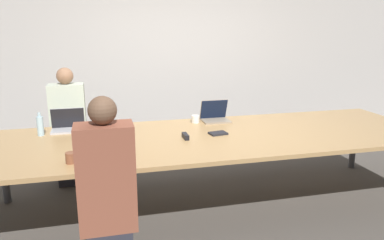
{
  "coord_description": "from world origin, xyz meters",
  "views": [
    {
      "loc": [
        -1.12,
        -3.55,
        1.86
      ],
      "look_at": [
        -0.2,
        0.1,
        0.92
      ],
      "focal_mm": 35.0,
      "sensor_mm": 36.0,
      "label": 1
    }
  ],
  "objects_px": {
    "person_far_left": "(69,129)",
    "cup_far_center": "(195,119)",
    "laptop_far_left": "(68,124)",
    "laptop_near_left": "(103,155)",
    "cup_near_left": "(71,158)",
    "person_near_left": "(108,197)",
    "bottle_far_left": "(40,126)",
    "stapler": "(185,136)",
    "laptop_far_center": "(215,115)"
  },
  "relations": [
    {
      "from": "person_far_left",
      "to": "cup_far_center",
      "type": "relative_size",
      "value": 15.2
    },
    {
      "from": "person_far_left",
      "to": "cup_far_center",
      "type": "height_order",
      "value": "person_far_left"
    },
    {
      "from": "laptop_far_left",
      "to": "laptop_near_left",
      "type": "height_order",
      "value": "laptop_far_left"
    },
    {
      "from": "person_far_left",
      "to": "cup_near_left",
      "type": "relative_size",
      "value": 14.99
    },
    {
      "from": "person_near_left",
      "to": "cup_near_left",
      "type": "bearing_deg",
      "value": -63.97
    },
    {
      "from": "bottle_far_left",
      "to": "cup_far_center",
      "type": "xyz_separation_m",
      "value": [
        1.68,
        0.13,
        -0.06
      ]
    },
    {
      "from": "bottle_far_left",
      "to": "cup_near_left",
      "type": "xyz_separation_m",
      "value": [
        0.35,
        -0.91,
        -0.06
      ]
    },
    {
      "from": "person_far_left",
      "to": "stapler",
      "type": "height_order",
      "value": "person_far_left"
    },
    {
      "from": "person_far_left",
      "to": "person_near_left",
      "type": "xyz_separation_m",
      "value": [
        0.39,
        -1.98,
        0.0
      ]
    },
    {
      "from": "laptop_far_center",
      "to": "cup_far_center",
      "type": "xyz_separation_m",
      "value": [
        -0.24,
        -0.02,
        -0.03
      ]
    },
    {
      "from": "cup_near_left",
      "to": "cup_far_center",
      "type": "bearing_deg",
      "value": 38.17
    },
    {
      "from": "cup_near_left",
      "to": "laptop_far_center",
      "type": "distance_m",
      "value": 1.9
    },
    {
      "from": "person_far_left",
      "to": "stapler",
      "type": "bearing_deg",
      "value": -39.91
    },
    {
      "from": "person_far_left",
      "to": "laptop_far_center",
      "type": "height_order",
      "value": "person_far_left"
    },
    {
      "from": "person_near_left",
      "to": "cup_far_center",
      "type": "height_order",
      "value": "person_near_left"
    },
    {
      "from": "laptop_far_left",
      "to": "bottle_far_left",
      "type": "xyz_separation_m",
      "value": [
        -0.26,
        -0.14,
        0.04
      ]
    },
    {
      "from": "person_near_left",
      "to": "stapler",
      "type": "distance_m",
      "value": 1.28
    },
    {
      "from": "person_far_left",
      "to": "bottle_far_left",
      "type": "height_order",
      "value": "person_far_left"
    },
    {
      "from": "laptop_far_center",
      "to": "cup_far_center",
      "type": "relative_size",
      "value": 3.48
    },
    {
      "from": "laptop_near_left",
      "to": "cup_far_center",
      "type": "relative_size",
      "value": 3.36
    },
    {
      "from": "person_far_left",
      "to": "cup_near_left",
      "type": "height_order",
      "value": "person_far_left"
    },
    {
      "from": "person_near_left",
      "to": "laptop_far_center",
      "type": "relative_size",
      "value": 4.39
    },
    {
      "from": "bottle_far_left",
      "to": "laptop_near_left",
      "type": "distance_m",
      "value": 1.14
    },
    {
      "from": "person_near_left",
      "to": "laptop_far_center",
      "type": "bearing_deg",
      "value": -128.87
    },
    {
      "from": "person_far_left",
      "to": "bottle_far_left",
      "type": "distance_m",
      "value": 0.61
    },
    {
      "from": "person_near_left",
      "to": "laptop_far_center",
      "type": "xyz_separation_m",
      "value": [
        1.3,
        1.62,
        0.16
      ]
    },
    {
      "from": "person_far_left",
      "to": "cup_far_center",
      "type": "xyz_separation_m",
      "value": [
        1.45,
        -0.39,
        0.13
      ]
    },
    {
      "from": "bottle_far_left",
      "to": "person_near_left",
      "type": "distance_m",
      "value": 1.6
    },
    {
      "from": "cup_near_left",
      "to": "stapler",
      "type": "xyz_separation_m",
      "value": [
        1.07,
        0.44,
        -0.02
      ]
    },
    {
      "from": "cup_far_center",
      "to": "laptop_near_left",
      "type": "bearing_deg",
      "value": -134.42
    },
    {
      "from": "laptop_far_left",
      "to": "stapler",
      "type": "height_order",
      "value": "laptop_far_left"
    },
    {
      "from": "cup_far_center",
      "to": "stapler",
      "type": "distance_m",
      "value": 0.65
    },
    {
      "from": "laptop_far_left",
      "to": "stapler",
      "type": "bearing_deg",
      "value": -27.77
    },
    {
      "from": "cup_near_left",
      "to": "cup_far_center",
      "type": "relative_size",
      "value": 1.01
    },
    {
      "from": "bottle_far_left",
      "to": "cup_near_left",
      "type": "bearing_deg",
      "value": -68.79
    },
    {
      "from": "person_near_left",
      "to": "laptop_near_left",
      "type": "bearing_deg",
      "value": -88.08
    },
    {
      "from": "person_far_left",
      "to": "laptop_far_center",
      "type": "xyz_separation_m",
      "value": [
        1.69,
        -0.37,
        0.16
      ]
    },
    {
      "from": "laptop_near_left",
      "to": "person_far_left",
      "type": "bearing_deg",
      "value": -76.06
    },
    {
      "from": "cup_far_center",
      "to": "laptop_far_center",
      "type": "bearing_deg",
      "value": 5.41
    },
    {
      "from": "laptop_far_center",
      "to": "bottle_far_left",
      "type": "bearing_deg",
      "value": -175.38
    },
    {
      "from": "person_far_left",
      "to": "laptop_near_left",
      "type": "distance_m",
      "value": 1.54
    },
    {
      "from": "bottle_far_left",
      "to": "stapler",
      "type": "height_order",
      "value": "bottle_far_left"
    },
    {
      "from": "person_far_left",
      "to": "cup_near_left",
      "type": "xyz_separation_m",
      "value": [
        0.12,
        -1.43,
        0.13
      ]
    },
    {
      "from": "person_far_left",
      "to": "bottle_far_left",
      "type": "relative_size",
      "value": 5.8
    },
    {
      "from": "bottle_far_left",
      "to": "laptop_far_center",
      "type": "bearing_deg",
      "value": 4.62
    },
    {
      "from": "laptop_far_center",
      "to": "person_far_left",
      "type": "bearing_deg",
      "value": 167.71
    },
    {
      "from": "laptop_far_left",
      "to": "bottle_far_left",
      "type": "height_order",
      "value": "bottle_far_left"
    },
    {
      "from": "bottle_far_left",
      "to": "cup_far_center",
      "type": "relative_size",
      "value": 2.62
    },
    {
      "from": "laptop_far_left",
      "to": "cup_far_center",
      "type": "relative_size",
      "value": 3.78
    },
    {
      "from": "person_near_left",
      "to": "cup_near_left",
      "type": "distance_m",
      "value": 0.63
    }
  ]
}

